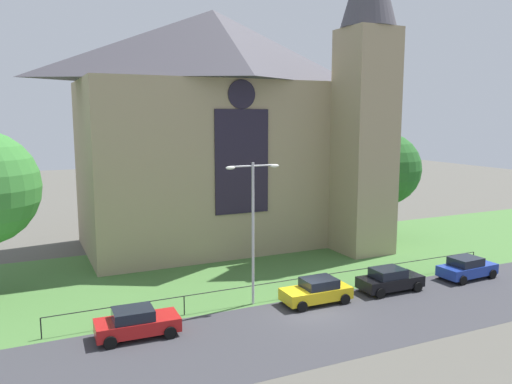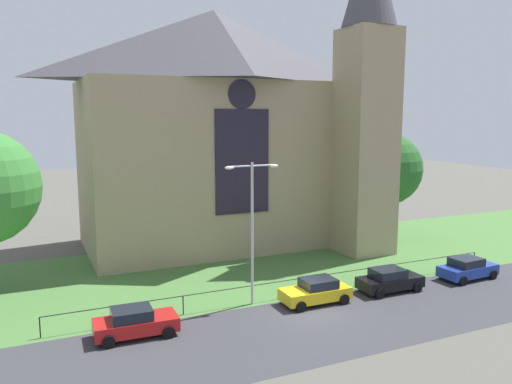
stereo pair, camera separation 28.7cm
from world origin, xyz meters
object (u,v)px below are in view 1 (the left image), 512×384
at_px(tree_right_far, 384,169).
at_px(church_building, 225,127).
at_px(parked_car_yellow, 317,291).
at_px(parked_car_black, 390,280).
at_px(streetlamp_near, 253,216).
at_px(parked_car_red, 136,323).
at_px(parked_car_blue, 467,268).

bearing_deg(tree_right_far, church_building, 164.10).
bearing_deg(parked_car_yellow, tree_right_far, -139.80).
distance_m(church_building, parked_car_black, 19.41).
bearing_deg(streetlamp_near, church_building, 74.59).
distance_m(streetlamp_near, parked_car_black, 10.21).
distance_m(tree_right_far, parked_car_red, 28.74).
xyz_separation_m(church_building, tree_right_far, (14.07, -4.01, -3.92)).
bearing_deg(parked_car_yellow, parked_car_blue, 178.99).
relative_size(parked_car_yellow, parked_car_blue, 0.99).
height_order(church_building, parked_car_black, church_building).
relative_size(church_building, streetlamp_near, 3.05).
bearing_deg(tree_right_far, streetlamp_near, -149.70).
bearing_deg(parked_car_blue, parked_car_red, 177.04).
bearing_deg(parked_car_blue, parked_car_black, 175.63).
bearing_deg(parked_car_red, parked_car_blue, 1.76).
relative_size(streetlamp_near, parked_car_blue, 1.99).
xyz_separation_m(parked_car_red, parked_car_yellow, (10.85, 0.22, 0.00)).
height_order(church_building, parked_car_red, church_building).
relative_size(streetlamp_near, parked_car_black, 2.02).
relative_size(streetlamp_near, parked_car_red, 2.00).
bearing_deg(church_building, parked_car_yellow, -91.67).
bearing_deg(parked_car_black, parked_car_red, -179.02).
distance_m(church_building, parked_car_red, 21.97).
xyz_separation_m(church_building, parked_car_yellow, (-0.47, -16.03, -9.53)).
distance_m(church_building, streetlamp_near, 15.89).
xyz_separation_m(tree_right_far, parked_car_yellow, (-14.54, -12.02, -5.61)).
height_order(tree_right_far, parked_car_blue, tree_right_far).
bearing_deg(parked_car_red, tree_right_far, 27.80).
bearing_deg(parked_car_blue, streetlamp_near, 170.76).
relative_size(tree_right_far, parked_car_yellow, 2.30).
xyz_separation_m(church_building, streetlamp_near, (-4.02, -14.58, -4.87)).
bearing_deg(parked_car_blue, parked_car_yellow, 175.73).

